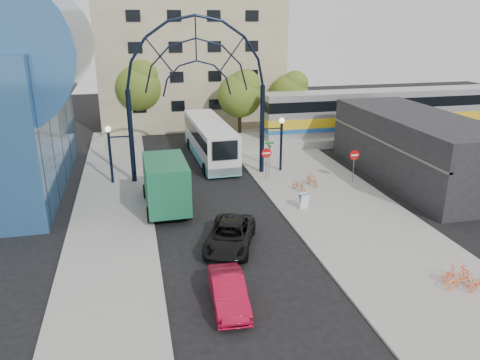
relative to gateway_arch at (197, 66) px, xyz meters
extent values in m
plane|color=black|center=(0.00, -14.00, -8.56)|extent=(120.00, 120.00, 0.00)
cube|color=gray|center=(8.00, -10.00, -8.50)|extent=(8.00, 56.00, 0.12)
cube|color=gray|center=(-6.50, -8.00, -8.50)|extent=(5.00, 50.00, 0.12)
cylinder|color=black|center=(-5.00, 0.00, -5.06)|extent=(0.36, 0.36, 7.00)
cylinder|color=black|center=(5.00, 0.00, -5.06)|extent=(0.36, 0.36, 7.00)
cylinder|color=black|center=(-6.60, 0.00, -6.56)|extent=(0.20, 0.20, 4.00)
cylinder|color=black|center=(6.60, 0.00, -6.56)|extent=(0.20, 0.20, 4.00)
sphere|color=white|center=(-6.60, 0.00, -4.36)|extent=(0.44, 0.44, 0.44)
sphere|color=white|center=(6.60, 0.00, -4.36)|extent=(0.44, 0.44, 0.44)
cylinder|color=slate|center=(4.80, -2.00, -7.34)|extent=(0.06, 0.06, 2.20)
cylinder|color=red|center=(4.80, -2.00, -6.34)|extent=(0.80, 0.04, 0.80)
cube|color=white|center=(4.80, -2.03, -6.34)|extent=(0.55, 0.02, 0.12)
cylinder|color=slate|center=(11.00, -4.00, -7.34)|extent=(0.06, 0.06, 2.20)
cylinder|color=red|center=(11.00, -4.00, -6.34)|extent=(0.76, 0.04, 0.76)
cube|color=white|center=(11.00, -4.03, -6.34)|extent=(0.55, 0.02, 0.12)
cylinder|color=slate|center=(5.20, -1.40, -7.04)|extent=(0.05, 0.05, 2.80)
cube|color=#146626|center=(5.20, -1.40, -5.74)|extent=(0.70, 0.03, 0.18)
cube|color=#146626|center=(5.20, -1.40, -5.99)|extent=(0.03, 0.70, 0.18)
cube|color=white|center=(5.60, -8.20, -7.94)|extent=(0.55, 0.26, 0.99)
cube|color=white|center=(5.60, -7.85, -7.94)|extent=(0.55, 0.26, 0.99)
cube|color=#1E59A5|center=(5.60, -8.02, -7.61)|extent=(0.55, 0.42, 0.14)
cylinder|color=#2F5D90|center=(-12.00, 1.00, 1.44)|extent=(9.00, 16.00, 9.00)
cube|color=black|center=(16.00, -4.00, -6.06)|extent=(6.00, 16.00, 5.00)
cube|color=tan|center=(2.00, 21.00, -1.56)|extent=(20.00, 12.00, 14.00)
cube|color=gray|center=(20.00, 8.00, -8.16)|extent=(32.00, 5.00, 0.80)
cube|color=#B7B7BC|center=(20.00, 8.00, -5.66)|extent=(25.00, 3.00, 4.20)
cube|color=gold|center=(20.00, 8.00, -6.26)|extent=(25.10, 3.05, 0.90)
cube|color=black|center=(20.00, 8.00, -4.66)|extent=(25.05, 3.05, 1.00)
cube|color=#1E59A5|center=(20.00, 8.00, -6.96)|extent=(25.10, 3.05, 0.35)
cylinder|color=#382314|center=(6.00, 12.00, -7.30)|extent=(0.36, 0.36, 2.52)
sphere|color=#335717|center=(6.00, 12.00, -4.22)|extent=(4.48, 4.48, 4.48)
sphere|color=#335717|center=(6.50, 11.70, -3.10)|extent=(3.08, 3.08, 3.08)
cylinder|color=#382314|center=(-4.00, 16.00, -7.12)|extent=(0.36, 0.36, 2.88)
sphere|color=#335717|center=(-4.00, 16.00, -3.60)|extent=(5.12, 5.12, 5.12)
sphere|color=#335717|center=(-3.50, 15.70, -2.32)|extent=(3.52, 3.52, 3.52)
cylinder|color=#382314|center=(12.00, 14.00, -7.39)|extent=(0.36, 0.36, 2.34)
sphere|color=#335717|center=(12.00, 14.00, -4.53)|extent=(4.16, 4.16, 4.16)
sphere|color=#335717|center=(12.50, 13.70, -3.49)|extent=(2.86, 2.86, 2.86)
cube|color=silver|center=(1.65, 4.93, -6.74)|extent=(2.95, 11.97, 3.00)
cube|color=#54B1BC|center=(1.65, 4.93, -7.99)|extent=(2.99, 11.98, 0.72)
cube|color=black|center=(1.65, 4.93, -6.12)|extent=(3.00, 11.74, 0.93)
cube|color=black|center=(1.81, -1.10, -6.17)|extent=(1.96, 0.20, 1.45)
cube|color=black|center=(1.50, 10.83, -6.90)|extent=(2.49, 0.25, 1.66)
cylinder|color=black|center=(0.27, 8.58, -8.06)|extent=(0.32, 1.00, 0.99)
cylinder|color=black|center=(2.84, 8.65, -8.06)|extent=(0.32, 1.00, 0.99)
cylinder|color=black|center=(0.48, 0.49, -8.06)|extent=(0.32, 1.00, 0.99)
cylinder|color=black|center=(3.06, 0.55, -8.06)|extent=(0.32, 1.00, 0.99)
cube|color=black|center=(-3.10, -3.28, -7.39)|extent=(2.48, 2.58, 2.33)
cube|color=black|center=(-3.12, -2.01, -6.91)|extent=(2.12, 0.14, 1.06)
cube|color=#185E3D|center=(-3.05, -6.46, -6.54)|extent=(2.62, 4.91, 2.97)
cylinder|color=black|center=(-4.31, -3.62, -8.05)|extent=(0.29, 1.02, 1.02)
cylinder|color=black|center=(-1.88, -3.58, -8.05)|extent=(0.29, 1.02, 1.02)
cylinder|color=black|center=(-4.25, -7.75, -8.05)|extent=(0.29, 1.02, 1.02)
cylinder|color=black|center=(-1.81, -7.71, -8.05)|extent=(0.29, 1.02, 1.02)
imported|color=black|center=(-0.15, -12.10, -7.85)|extent=(4.00, 5.57, 1.41)
imported|color=maroon|center=(-1.34, -17.34, -7.89)|extent=(1.63, 4.11, 1.33)
imported|color=#E2532D|center=(6.43, -4.84, -8.03)|extent=(0.87, 1.64, 0.82)
imported|color=orange|center=(7.72, -4.06, -7.96)|extent=(0.69, 1.62, 0.95)
imported|color=#F75931|center=(9.41, -18.03, -7.99)|extent=(1.50, 0.46, 0.89)
imported|color=orange|center=(9.19, -18.62, -8.04)|extent=(1.55, 0.62, 0.80)
camera|label=1|loc=(-4.82, -34.43, 3.30)|focal=35.00mm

